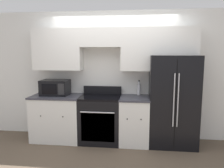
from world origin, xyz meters
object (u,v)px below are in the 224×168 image
at_px(refrigerator, 172,100).
at_px(microwave, 55,88).
at_px(oven_range, 100,119).
at_px(bottle, 139,89).

distance_m(refrigerator, microwave, 2.33).
height_order(oven_range, microwave, microwave).
relative_size(refrigerator, bottle, 5.70).
bearing_deg(refrigerator, oven_range, -177.81).
bearing_deg(microwave, oven_range, -2.44).
xyz_separation_m(refrigerator, microwave, (-2.32, -0.01, 0.21)).
distance_m(oven_range, microwave, 1.11).
xyz_separation_m(oven_range, refrigerator, (1.39, 0.05, 0.40)).
xyz_separation_m(oven_range, bottle, (0.75, 0.23, 0.57)).
relative_size(refrigerator, microwave, 3.16).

